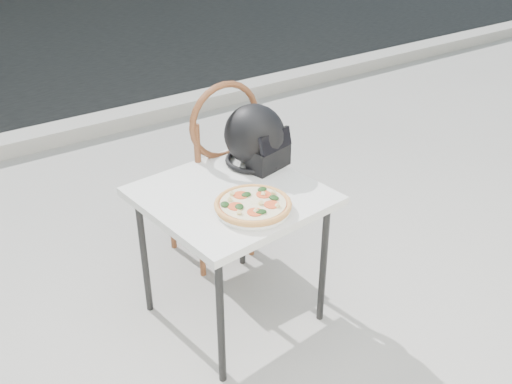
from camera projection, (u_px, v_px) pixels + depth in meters
curb at (16, 143)px, 4.40m from camera, size 30.00×0.25×0.12m
cafe_table_main at (231, 205)px, 2.49m from camera, size 0.78×0.78×0.68m
plate at (253, 209)px, 2.32m from camera, size 0.41×0.41×0.02m
pizza at (253, 204)px, 2.31m from camera, size 0.37×0.37×0.04m
helmet at (256, 139)px, 2.65m from camera, size 0.34×0.35×0.29m
cafe_chair_main at (216, 164)px, 2.92m from camera, size 0.41×0.41×1.05m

